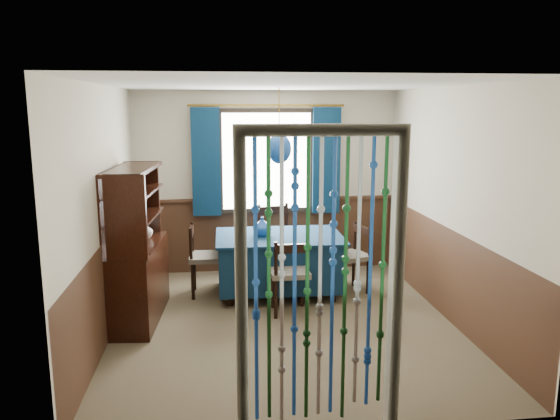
{
  "coord_description": "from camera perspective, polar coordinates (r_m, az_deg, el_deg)",
  "views": [
    {
      "loc": [
        -0.69,
        -5.46,
        2.3
      ],
      "look_at": [
        0.03,
        0.64,
        1.12
      ],
      "focal_mm": 35.0,
      "sensor_mm": 36.0,
      "label": 1
    }
  ],
  "objects": [
    {
      "name": "wall_right",
      "position": [
        6.09,
        17.52,
        0.46
      ],
      "size": [
        0.0,
        4.0,
        4.0
      ],
      "primitive_type": "plane",
      "rotation": [
        1.57,
        0.0,
        -1.57
      ],
      "color": "beige",
      "rests_on": "ground"
    },
    {
      "name": "wall_front",
      "position": [
        3.68,
        4.4,
        -5.69
      ],
      "size": [
        3.6,
        0.0,
        3.6
      ],
      "primitive_type": "plane",
      "rotation": [
        -1.57,
        0.0,
        0.0
      ],
      "color": "beige",
      "rests_on": "ground"
    },
    {
      "name": "wainscot_back",
      "position": [
        7.69,
        -1.4,
        -2.66
      ],
      "size": [
        3.6,
        0.0,
        3.6
      ],
      "primitive_type": "plane",
      "rotation": [
        1.57,
        0.0,
        0.0
      ],
      "color": "#402718",
      "rests_on": "ground"
    },
    {
      "name": "dining_table",
      "position": [
        6.74,
        -0.09,
        -5.21
      ],
      "size": [
        1.55,
        1.08,
        0.74
      ],
      "rotation": [
        0.0,
        0.0,
        -0.01
      ],
      "color": "#0C243D",
      "rests_on": "floor"
    },
    {
      "name": "chair_near",
      "position": [
        6.09,
        1.02,
        -6.67
      ],
      "size": [
        0.44,
        0.42,
        0.87
      ],
      "rotation": [
        0.0,
        0.0,
        0.02
      ],
      "color": "black",
      "rests_on": "floor"
    },
    {
      "name": "vase_table",
      "position": [
        6.63,
        -1.88,
        -1.81
      ],
      "size": [
        0.27,
        0.27,
        0.21
      ],
      "primitive_type": "imported",
      "rotation": [
        0.0,
        0.0,
        0.4
      ],
      "color": "navy",
      "rests_on": "dining_table"
    },
    {
      "name": "bowl_shelf",
      "position": [
        5.64,
        -14.84,
        -1.09
      ],
      "size": [
        0.22,
        0.22,
        0.05
      ],
      "primitive_type": "imported",
      "rotation": [
        0.0,
        0.0,
        -0.18
      ],
      "color": "beige",
      "rests_on": "sideboard"
    },
    {
      "name": "chair_far",
      "position": [
        7.43,
        -0.35,
        -3.03
      ],
      "size": [
        0.56,
        0.54,
        0.97
      ],
      "rotation": [
        0.0,
        0.0,
        3.34
      ],
      "color": "black",
      "rests_on": "floor"
    },
    {
      "name": "sideboard",
      "position": [
        6.1,
        -14.71,
        -5.82
      ],
      "size": [
        0.53,
        1.3,
        1.67
      ],
      "rotation": [
        0.0,
        0.0,
        -0.07
      ],
      "color": "black",
      "rests_on": "floor"
    },
    {
      "name": "vase_sideboard",
      "position": [
        6.28,
        -13.98,
        -1.96
      ],
      "size": [
        0.23,
        0.23,
        0.21
      ],
      "primitive_type": "imported",
      "rotation": [
        0.0,
        0.0,
        -0.17
      ],
      "color": "beige",
      "rests_on": "sideboard"
    },
    {
      "name": "wall_left",
      "position": [
        5.67,
        -17.9,
        -0.31
      ],
      "size": [
        0.0,
        4.0,
        4.0
      ],
      "primitive_type": "plane",
      "rotation": [
        1.57,
        0.0,
        1.57
      ],
      "color": "beige",
      "rests_on": "ground"
    },
    {
      "name": "wainscot_front",
      "position": [
        3.97,
        4.2,
        -16.06
      ],
      "size": [
        3.6,
        0.0,
        3.6
      ],
      "primitive_type": "plane",
      "rotation": [
        -1.57,
        0.0,
        0.0
      ],
      "color": "#402718",
      "rests_on": "ground"
    },
    {
      "name": "doorway",
      "position": [
        3.8,
        4.18,
        -8.33
      ],
      "size": [
        1.16,
        0.12,
        2.18
      ],
      "primitive_type": null,
      "color": "silver",
      "rests_on": "ground"
    },
    {
      "name": "wainscot_left",
      "position": [
        5.85,
        -17.33,
        -7.53
      ],
      "size": [
        0.0,
        4.0,
        4.0
      ],
      "primitive_type": "plane",
      "rotation": [
        1.57,
        0.0,
        1.57
      ],
      "color": "#402718",
      "rests_on": "ground"
    },
    {
      "name": "window",
      "position": [
        7.48,
        -1.41,
        5.13
      ],
      "size": [
        1.32,
        0.12,
        1.42
      ],
      "primitive_type": "cube",
      "color": "black",
      "rests_on": "wall_back"
    },
    {
      "name": "wall_back",
      "position": [
        7.56,
        -1.44,
        2.9
      ],
      "size": [
        3.6,
        0.0,
        3.6
      ],
      "primitive_type": "plane",
      "rotation": [
        1.57,
        0.0,
        0.0
      ],
      "color": "beige",
      "rests_on": "ground"
    },
    {
      "name": "floor",
      "position": [
        5.96,
        0.45,
        -11.79
      ],
      "size": [
        4.0,
        4.0,
        0.0
      ],
      "primitive_type": "plane",
      "color": "brown",
      "rests_on": "ground"
    },
    {
      "name": "ceiling",
      "position": [
        5.51,
        0.49,
        12.98
      ],
      "size": [
        4.0,
        4.0,
        0.0
      ],
      "primitive_type": "plane",
      "rotation": [
        3.14,
        0.0,
        0.0
      ],
      "color": "silver",
      "rests_on": "ground"
    },
    {
      "name": "pendant_lamp",
      "position": [
        6.5,
        -0.09,
        6.45
      ],
      "size": [
        0.29,
        0.29,
        0.89
      ],
      "color": "olive",
      "rests_on": "ceiling"
    },
    {
      "name": "wainscot_right",
      "position": [
        6.26,
        17.0,
        -6.31
      ],
      "size": [
        0.0,
        4.0,
        4.0
      ],
      "primitive_type": "plane",
      "rotation": [
        1.57,
        0.0,
        -1.57
      ],
      "color": "#402718",
      "rests_on": "ground"
    },
    {
      "name": "chair_right",
      "position": [
        6.88,
        7.54,
        -4.8
      ],
      "size": [
        0.5,
        0.52,
        0.85
      ],
      "rotation": [
        0.0,
        0.0,
        1.86
      ],
      "color": "black",
      "rests_on": "floor"
    },
    {
      "name": "chair_left",
      "position": [
        6.76,
        -7.91,
        -4.94
      ],
      "size": [
        0.42,
        0.44,
        0.88
      ],
      "rotation": [
        0.0,
        0.0,
        -1.58
      ],
      "color": "black",
      "rests_on": "floor"
    }
  ]
}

